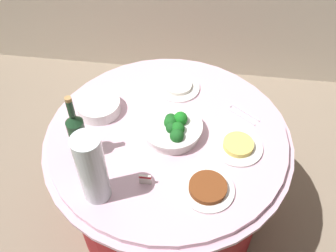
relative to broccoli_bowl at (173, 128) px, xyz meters
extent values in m
plane|color=gray|center=(-0.02, 0.00, -0.78)|extent=(6.00, 6.00, 0.00)
cylinder|color=maroon|center=(-0.02, 0.00, -0.44)|extent=(1.01, 1.01, 0.69)
cylinder|color=#E0B2C6|center=(-0.02, 0.00, -0.08)|extent=(1.16, 1.16, 0.02)
cylinder|color=#E0B2C6|center=(-0.02, 0.00, -0.06)|extent=(1.10, 1.10, 0.03)
cylinder|color=white|center=(0.00, 0.00, -0.02)|extent=(0.26, 0.26, 0.05)
cylinder|color=white|center=(0.00, 0.00, 0.01)|extent=(0.28, 0.28, 0.01)
sphere|color=#19581E|center=(0.03, -0.07, 0.03)|extent=(0.06, 0.06, 0.06)
sphere|color=#19791E|center=(0.03, 0.03, 0.04)|extent=(0.06, 0.06, 0.06)
sphere|color=#197F1E|center=(0.02, -0.06, 0.02)|extent=(0.04, 0.04, 0.04)
sphere|color=#19681E|center=(0.03, -0.03, 0.03)|extent=(0.06, 0.06, 0.06)
sphere|color=#19521E|center=(0.00, -0.03, 0.03)|extent=(0.05, 0.05, 0.05)
sphere|color=#19691E|center=(0.01, -0.03, 0.03)|extent=(0.04, 0.04, 0.04)
sphere|color=#195D1E|center=(-0.01, 0.01, 0.03)|extent=(0.06, 0.06, 0.06)
sphere|color=#19551E|center=(-0.01, 0.03, 0.03)|extent=(0.05, 0.05, 0.05)
cylinder|color=white|center=(-0.37, 0.11, -0.04)|extent=(0.21, 0.21, 0.01)
cylinder|color=white|center=(-0.37, 0.11, -0.03)|extent=(0.21, 0.21, 0.01)
cylinder|color=white|center=(-0.37, 0.11, -0.02)|extent=(0.21, 0.21, 0.01)
cylinder|color=white|center=(-0.37, 0.11, -0.01)|extent=(0.21, 0.21, 0.01)
cylinder|color=white|center=(-0.37, 0.11, 0.00)|extent=(0.21, 0.21, 0.01)
cylinder|color=white|center=(-0.37, 0.11, 0.01)|extent=(0.21, 0.21, 0.01)
cylinder|color=#1C3E24|center=(-0.38, -0.16, 0.06)|extent=(0.07, 0.07, 0.20)
cone|color=#1C3E24|center=(-0.38, -0.16, 0.18)|extent=(0.07, 0.07, 0.04)
cylinder|color=#1C3E24|center=(-0.38, -0.16, 0.24)|extent=(0.03, 0.03, 0.08)
cylinder|color=#B2844C|center=(-0.38, -0.16, 0.29)|extent=(0.03, 0.03, 0.02)
cylinder|color=silver|center=(-0.26, -0.35, 0.13)|extent=(0.11, 0.11, 0.34)
sphere|color=#E5B26B|center=(-0.24, -0.35, 0.00)|extent=(0.06, 0.06, 0.06)
sphere|color=#E5B26B|center=(-0.27, -0.33, 0.00)|extent=(0.06, 0.06, 0.06)
sphere|color=#E5B26B|center=(-0.27, -0.37, 0.00)|extent=(0.06, 0.06, 0.06)
sphere|color=#72C64C|center=(-0.24, -0.34, 0.05)|extent=(0.06, 0.06, 0.06)
sphere|color=#72C64C|center=(-0.28, -0.34, 0.05)|extent=(0.06, 0.06, 0.06)
sphere|color=#72C64C|center=(-0.26, -0.37, 0.05)|extent=(0.06, 0.06, 0.06)
sphere|color=red|center=(-0.25, -0.33, 0.10)|extent=(0.06, 0.06, 0.06)
sphere|color=red|center=(-0.28, -0.36, 0.10)|extent=(0.06, 0.06, 0.06)
sphere|color=red|center=(-0.25, -0.37, 0.10)|extent=(0.06, 0.06, 0.06)
sphere|color=#E5B26B|center=(-0.27, -0.33, 0.16)|extent=(0.06, 0.06, 0.06)
sphere|color=#E5B26B|center=(-0.28, -0.37, 0.16)|extent=(0.06, 0.06, 0.06)
sphere|color=#E5B26B|center=(-0.24, -0.36, 0.16)|extent=(0.06, 0.06, 0.06)
sphere|color=#72C64C|center=(-0.28, -0.34, 0.21)|extent=(0.06, 0.06, 0.06)
sphere|color=#72C64C|center=(-0.27, -0.37, 0.21)|extent=(0.06, 0.06, 0.06)
sphere|color=#72C64C|center=(-0.24, -0.35, 0.21)|extent=(0.06, 0.06, 0.06)
cylinder|color=silver|center=(0.34, 0.18, -0.04)|extent=(0.13, 0.10, 0.01)
cylinder|color=silver|center=(0.31, 0.15, -0.04)|extent=(0.13, 0.10, 0.01)
sphere|color=silver|center=(0.26, 0.21, -0.04)|extent=(0.01, 0.01, 0.01)
cylinder|color=white|center=(0.30, -0.04, -0.04)|extent=(0.22, 0.22, 0.01)
cylinder|color=#EACC60|center=(0.30, -0.04, -0.02)|extent=(0.14, 0.14, 0.03)
cylinder|color=white|center=(0.18, -0.28, -0.04)|extent=(0.22, 0.22, 0.01)
cylinder|color=brown|center=(0.18, -0.28, -0.02)|extent=(0.16, 0.16, 0.02)
cylinder|color=white|center=(-0.01, 0.31, -0.04)|extent=(0.22, 0.22, 0.01)
cylinder|color=white|center=(-0.01, 0.31, -0.02)|extent=(0.14, 0.14, 0.02)
cube|color=white|center=(-0.08, -0.28, -0.02)|extent=(0.05, 0.01, 0.05)
cube|color=maroon|center=(-0.08, -0.28, 0.00)|extent=(0.05, 0.01, 0.01)
camera|label=1|loc=(0.13, -1.15, 1.30)|focal=41.14mm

